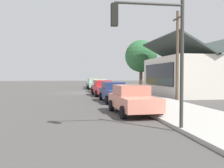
% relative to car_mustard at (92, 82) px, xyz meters
% --- Properties ---
extents(ground_plane, '(120.00, 120.00, 0.00)m').
position_rel_car_mustard_xyz_m(ground_plane, '(13.44, -2.90, -0.82)').
color(ground_plane, '#4C4947').
extents(sidewalk_curb, '(60.00, 4.20, 0.16)m').
position_rel_car_mustard_xyz_m(sidewalk_curb, '(13.44, 2.70, -0.74)').
color(sidewalk_curb, '#B2AFA8').
rests_on(sidewalk_curb, ground).
extents(car_mustard, '(4.70, 2.12, 1.59)m').
position_rel_car_mustard_xyz_m(car_mustard, '(0.00, 0.00, 0.00)').
color(car_mustard, gold).
rests_on(car_mustard, ground).
extents(car_seafoam, '(4.55, 2.17, 1.59)m').
position_rel_car_mustard_xyz_m(car_seafoam, '(5.93, -0.17, 0.00)').
color(car_seafoam, '#9ED1BC').
rests_on(car_seafoam, ground).
extents(car_ivory, '(4.84, 2.07, 1.59)m').
position_rel_car_mustard_xyz_m(car_ivory, '(12.34, -0.01, 0.00)').
color(car_ivory, silver).
rests_on(car_ivory, ground).
extents(car_cherry, '(4.69, 2.21, 1.59)m').
position_rel_car_mustard_xyz_m(car_cherry, '(17.89, -0.28, 0.00)').
color(car_cherry, red).
rests_on(car_cherry, ground).
extents(car_navy, '(4.93, 2.09, 1.59)m').
position_rel_car_mustard_xyz_m(car_navy, '(23.91, -0.12, 0.00)').
color(car_navy, navy).
rests_on(car_navy, ground).
extents(car_coral, '(4.60, 2.28, 1.59)m').
position_rel_car_mustard_xyz_m(car_coral, '(30.30, -0.11, 0.00)').
color(car_coral, '#EA8C75').
rests_on(car_coral, ground).
extents(storefront_building, '(11.13, 7.44, 6.02)m').
position_rel_car_mustard_xyz_m(storefront_building, '(18.41, 9.09, 1.33)').
color(storefront_building, silver).
rests_on(storefront_building, ground).
extents(shade_tree, '(4.40, 4.40, 6.94)m').
position_rel_car_mustard_xyz_m(shade_tree, '(10.21, 5.93, 3.90)').
color(shade_tree, brown).
rests_on(shade_tree, ground).
extents(traffic_light_main, '(0.37, 2.79, 5.20)m').
position_rel_car_mustard_xyz_m(traffic_light_main, '(34.87, -0.36, 2.68)').
color(traffic_light_main, '#383833').
rests_on(traffic_light_main, ground).
extents(utility_pole_wooden, '(1.80, 0.24, 7.50)m').
position_rel_car_mustard_xyz_m(utility_pole_wooden, '(23.83, 5.30, 3.11)').
color(utility_pole_wooden, brown).
rests_on(utility_pole_wooden, ground).
extents(fire_hydrant_red, '(0.22, 0.22, 0.71)m').
position_rel_car_mustard_xyz_m(fire_hydrant_red, '(8.50, 1.30, -0.32)').
color(fire_hydrant_red, red).
rests_on(fire_hydrant_red, sidewalk_curb).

